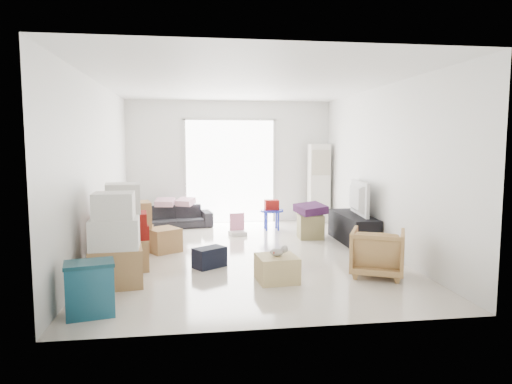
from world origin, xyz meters
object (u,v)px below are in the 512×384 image
at_px(tv_console, 353,228).
at_px(kids_table, 272,209).
at_px(ac_tower, 319,184).
at_px(television, 353,211).
at_px(sofa, 175,213).
at_px(wood_crate, 277,268).
at_px(ottoman, 310,226).
at_px(armchair, 378,250).
at_px(storage_bins, 90,289).

distance_m(tv_console, kids_table, 1.88).
bearing_deg(ac_tower, television, -88.63).
relative_size(sofa, wood_crate, 3.09).
height_order(tv_console, ottoman, tv_console).
xyz_separation_m(tv_console, armchair, (-0.39, -2.01, 0.09)).
height_order(sofa, storage_bins, sofa).
xyz_separation_m(ac_tower, storage_bins, (-3.85, -5.05, -0.59)).
relative_size(ac_tower, kids_table, 2.85).
relative_size(television, armchair, 1.50).
bearing_deg(kids_table, television, -48.49).
bearing_deg(ottoman, ac_tower, 69.34).
xyz_separation_m(tv_console, kids_table, (-1.24, 1.40, 0.18)).
xyz_separation_m(armchair, storage_bins, (-3.51, -0.95, -0.06)).
distance_m(tv_console, television, 0.32).
bearing_deg(storage_bins, ottoman, 46.62).
height_order(television, armchair, armchair).
xyz_separation_m(television, ottoman, (-0.66, 0.46, -0.35)).
height_order(ottoman, kids_table, kids_table).
bearing_deg(tv_console, kids_table, 131.51).
distance_m(tv_console, wood_crate, 2.73).
distance_m(television, armchair, 2.06).
bearing_deg(kids_table, tv_console, -48.49).
bearing_deg(storage_bins, ac_tower, 52.68).
distance_m(armchair, wood_crate, 1.40).
bearing_deg(ac_tower, sofa, -177.29).
relative_size(television, wood_crate, 2.09).
height_order(tv_console, sofa, sofa).
bearing_deg(ottoman, television, -34.94).
relative_size(ottoman, wood_crate, 0.89).
bearing_deg(ottoman, kids_table, 121.59).
distance_m(tv_console, armchair, 2.05).
height_order(ac_tower, ottoman, ac_tower).
height_order(tv_console, television, television).
xyz_separation_m(ac_tower, tv_console, (0.05, -2.09, -0.62)).
relative_size(ac_tower, armchair, 2.51).
distance_m(ottoman, kids_table, 1.12).
bearing_deg(storage_bins, wood_crate, 22.78).
height_order(television, kids_table, television).
distance_m(ac_tower, sofa, 3.22).
height_order(tv_console, kids_table, kids_table).
bearing_deg(ac_tower, storage_bins, -127.32).
distance_m(television, ottoman, 0.88).
distance_m(tv_console, ottoman, 0.81).
height_order(sofa, ottoman, sofa).
bearing_deg(ottoman, armchair, -83.68).
relative_size(storage_bins, ottoman, 1.28).
relative_size(ottoman, kids_table, 0.72).
bearing_deg(kids_table, wood_crate, -98.80).
relative_size(tv_console, kids_table, 2.47).
height_order(television, ottoman, television).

